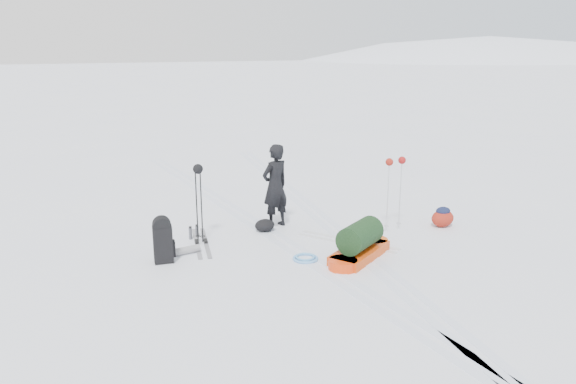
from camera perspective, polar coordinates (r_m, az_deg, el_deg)
name	(u,v)px	position (r m, az deg, el deg)	size (l,w,h in m)	color
ground	(292,247)	(10.23, 0.38, -5.66)	(200.00, 200.00, 0.00)	white
snow_hill_backdrop	(387,374)	(135.35, 9.99, -17.76)	(359.50, 192.00, 162.45)	white
ski_tracks	(301,229)	(11.22, 1.35, -3.75)	(3.38, 17.97, 0.01)	silver
skier	(275,186)	(11.13, -1.32, 0.61)	(0.62, 0.40, 1.69)	black
pulk_sled	(360,244)	(9.76, 7.30, -5.28)	(1.69, 1.30, 0.65)	#C83E0B
expedition_rucksack	(166,240)	(9.71, -12.30, -4.84)	(0.86, 0.45, 0.80)	black
ski_poles_black	(198,179)	(10.30, -9.11, 1.36)	(0.20, 0.18, 1.48)	black
ski_poles_silver	(395,170)	(11.03, 10.85, 2.26)	(0.47, 0.19, 1.47)	silver
touring_skis_grey	(201,243)	(10.56, -8.80, -5.09)	(0.56, 1.66, 0.06)	gray
touring_skis_white	(347,241)	(10.55, 6.06, -5.00)	(1.37, 1.81, 0.07)	silver
rope_coil	(305,258)	(9.69, 1.78, -6.70)	(0.49, 0.49, 0.05)	#60A6EB
small_daypack	(443,217)	(11.73, 15.44, -2.47)	(0.59, 0.53, 0.41)	maroon
thermos_pair	(194,232)	(10.83, -9.56, -4.02)	(0.23, 0.18, 0.25)	#5D5E65
stuff_sack	(265,225)	(11.05, -2.38, -3.40)	(0.43, 0.34, 0.25)	black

